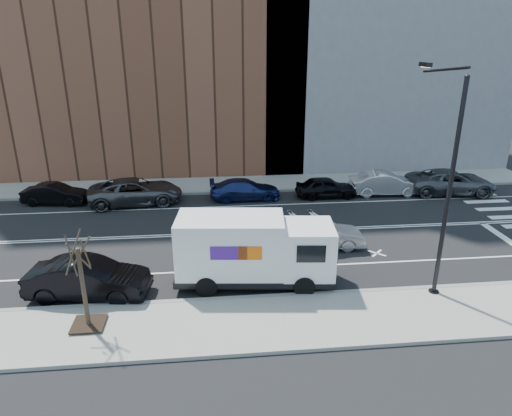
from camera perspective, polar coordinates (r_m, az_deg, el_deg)
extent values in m
plane|color=black|center=(25.67, -0.37, -3.05)|extent=(120.00, 120.00, 0.00)
cube|color=gray|center=(17.97, 2.41, -14.07)|extent=(44.00, 3.60, 0.15)
cube|color=gray|center=(33.87, -1.80, 3.02)|extent=(44.00, 3.60, 0.15)
cube|color=gray|center=(19.46, 1.65, -11.06)|extent=(44.00, 0.25, 0.17)
cube|color=gray|center=(32.16, -1.57, 2.07)|extent=(44.00, 0.25, 0.17)
cube|color=brown|center=(39.45, -15.29, 20.94)|extent=(26.00, 10.00, 22.00)
cube|color=slate|center=(41.62, 15.48, 23.64)|extent=(20.00, 10.00, 26.00)
cylinder|color=black|center=(19.37, 22.96, 1.52)|extent=(0.18, 0.18, 9.00)
cylinder|color=black|center=(21.11, 21.29, -9.84)|extent=(0.44, 0.44, 0.20)
sphere|color=black|center=(18.54, 24.90, 14.62)|extent=(0.20, 0.20, 0.20)
cylinder|color=black|center=(20.02, 22.52, 15.70)|extent=(0.11, 3.49, 0.48)
cube|color=black|center=(21.53, 20.43, 16.47)|extent=(0.25, 0.80, 0.18)
cube|color=#FFF2CC|center=(21.53, 20.39, 16.20)|extent=(0.18, 0.55, 0.03)
cube|color=black|center=(18.69, -20.18, -13.41)|extent=(1.20, 1.20, 0.04)
cylinder|color=#382B1E|center=(17.92, -20.78, -9.36)|extent=(0.16, 0.16, 3.20)
cylinder|color=#382B1E|center=(17.23, -20.55, -5.31)|extent=(0.06, 0.80, 1.44)
cylinder|color=#382B1E|center=(17.48, -20.92, -4.98)|extent=(0.81, 0.31, 1.19)
cylinder|color=#382B1E|center=(17.48, -21.88, -5.11)|extent=(0.58, 0.76, 1.50)
cylinder|color=#382B1E|center=(17.22, -22.13, -5.53)|extent=(0.47, 0.61, 1.37)
cylinder|color=#382B1E|center=(17.07, -21.30, -5.66)|extent=(0.72, 0.29, 1.13)
cube|color=black|center=(20.40, -0.38, -8.13)|extent=(6.91, 2.94, 0.33)
cube|color=white|center=(19.99, 6.49, -5.07)|extent=(2.39, 2.54, 2.17)
cube|color=black|center=(20.01, 9.68, -4.19)|extent=(0.27, 2.00, 1.03)
cube|color=black|center=(18.79, 6.91, -5.74)|extent=(1.19, 0.16, 0.76)
cube|color=black|center=(20.92, 6.18, -2.87)|extent=(1.19, 0.16, 0.76)
cube|color=black|center=(20.62, 9.33, -7.75)|extent=(0.38, 2.17, 0.38)
cube|color=white|center=(19.80, -3.23, -4.54)|extent=(4.77, 2.83, 2.49)
cube|color=#47198C|center=(18.63, -3.43, -5.67)|extent=(1.51, 0.17, 0.60)
cube|color=orange|center=(18.60, -0.75, -5.68)|extent=(0.97, 0.12, 0.60)
cube|color=#47198C|center=(20.83, -3.06, -2.72)|extent=(1.51, 0.17, 0.60)
cube|color=orange|center=(20.81, -0.67, -2.72)|extent=(0.97, 0.12, 0.60)
cylinder|color=black|center=(19.58, 6.05, -9.69)|extent=(0.94, 0.39, 0.91)
cylinder|color=black|center=(21.47, 5.47, -6.77)|extent=(0.94, 0.39, 0.91)
cylinder|color=black|center=(19.58, -6.20, -9.69)|extent=(0.94, 0.39, 0.91)
cylinder|color=black|center=(21.47, -5.62, -6.78)|extent=(0.94, 0.39, 0.91)
imported|color=black|center=(32.59, -23.82, 1.62)|extent=(4.25, 1.94, 1.35)
imported|color=#4B4E53|center=(30.85, -14.80, 2.02)|extent=(6.27, 3.45, 1.66)
imported|color=navy|center=(30.71, -1.39, 2.35)|extent=(4.74, 1.97, 1.37)
imported|color=black|center=(31.46, 8.77, 2.60)|extent=(4.15, 1.68, 1.41)
imported|color=silver|center=(32.84, 15.83, 2.98)|extent=(4.92, 1.91, 1.60)
imported|color=#4E5156|center=(34.61, 23.18, 3.03)|extent=(6.25, 3.37, 1.67)
imported|color=#9F9FA3|center=(23.83, 8.21, -3.34)|extent=(4.38, 1.68, 1.42)
imported|color=black|center=(20.49, -20.23, -8.31)|extent=(5.22, 2.39, 1.66)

